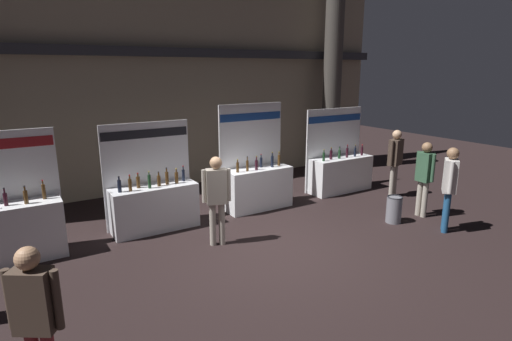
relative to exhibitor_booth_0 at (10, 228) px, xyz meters
The scene contains 12 objects.
ground_plane 4.74m from the exhibitor_booth_0, 26.20° to the right, with size 28.81×28.81×0.00m, color black.
hall_colonnade 5.86m from the exhibitor_booth_0, 35.34° to the left, with size 14.41×1.26×6.82m.
exhibitor_booth_0 is the anchor object (origin of this frame).
exhibitor_booth_1 2.62m from the exhibitor_booth_0, ahead, with size 1.87×0.66×2.25m.
exhibitor_booth_2 5.19m from the exhibitor_booth_0, ahead, with size 1.72×0.66×2.52m.
exhibitor_booth_3 7.91m from the exhibitor_booth_0, ahead, with size 1.94×0.66×2.27m.
trash_bin 7.60m from the exhibitor_booth_0, 17.68° to the right, with size 0.33×0.33×0.60m.
visitor_0 3.65m from the exhibitor_booth_0, 21.06° to the right, with size 0.52×0.33×1.74m.
visitor_1 8.44m from the exhibitor_booth_0, 16.35° to the right, with size 0.25×0.48×1.73m.
visitor_2 8.83m from the exhibitor_booth_0, ahead, with size 0.59×0.37×1.79m.
visitor_3 8.39m from the exhibitor_booth_0, 22.59° to the right, with size 0.46×0.43×1.79m.
visitor_4 3.86m from the exhibitor_booth_0, 87.65° to the right, with size 0.47×0.39×1.71m.
Camera 1 is at (-4.09, -5.86, 3.31)m, focal length 28.62 mm.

